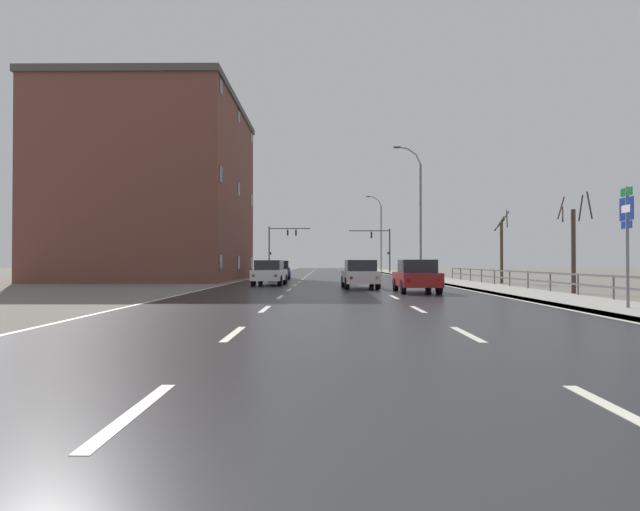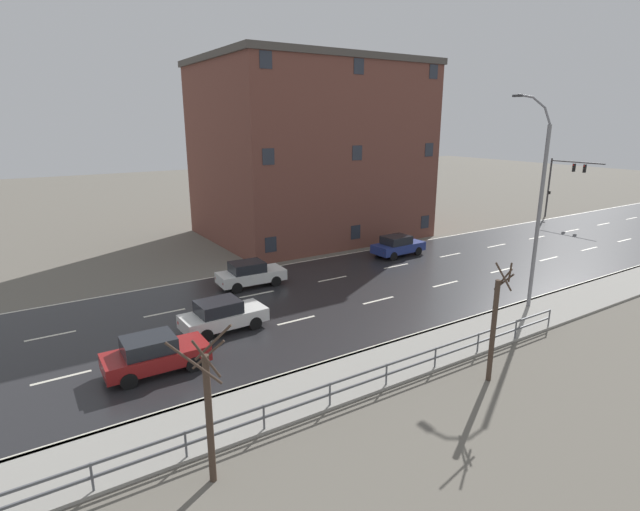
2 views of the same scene
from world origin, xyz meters
name	(u,v)px [view 1 (image 1 of 2)]	position (x,y,z in m)	size (l,w,h in m)	color
ground_plane	(330,277)	(0.00, 48.00, -0.06)	(160.00, 160.00, 0.12)	#666056
road_asphalt_strip	(329,274)	(0.00, 60.00, 0.01)	(14.00, 120.00, 0.03)	#232326
sidewalk_right	(398,273)	(8.43, 60.00, 0.06)	(3.00, 120.00, 0.12)	gray
guardrail	(528,277)	(9.85, 23.45, 0.71)	(0.07, 31.21, 1.00)	#515459
street_lamp_foreground	(638,97)	(7.42, 10.14, 5.63)	(2.82, 0.24, 11.58)	slate
street_lamp_midground	(419,214)	(7.46, 40.64, 5.53)	(2.38, 0.24, 11.26)	slate
street_lamp_distant	(380,235)	(7.47, 71.13, 5.39)	(2.25, 0.24, 10.96)	slate
highway_sign	(627,232)	(8.39, 12.32, 2.36)	(0.09, 0.68, 3.68)	slate
traffic_signal_right	(382,244)	(6.89, 63.81, 3.83)	(5.34, 0.36, 5.75)	#38383A
traffic_signal_left	(279,241)	(-6.53, 65.57, 4.27)	(5.58, 0.36, 6.17)	#38383A
car_distant	(416,276)	(3.83, 21.52, 0.80)	(1.86, 4.11, 1.57)	maroon
car_far_left	(280,270)	(-4.42, 41.76, 0.80)	(1.96, 4.17, 1.57)	navy
car_near_left	(270,272)	(-3.96, 29.36, 0.80)	(1.99, 4.18, 1.57)	silver
car_mid_centre	(360,274)	(1.43, 25.39, 0.80)	(1.96, 4.17, 1.57)	silver
brick_building	(157,191)	(-14.63, 40.22, 7.41)	(14.06, 17.75, 14.80)	brown
bare_tree_near	(574,245)	(11.10, 21.21, 2.27)	(1.73, 1.88, 4.64)	#423328
bare_tree_mid	(502,249)	(11.61, 32.45, 2.35)	(0.97, 1.09, 4.98)	#423328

